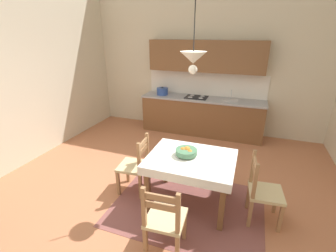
{
  "coord_description": "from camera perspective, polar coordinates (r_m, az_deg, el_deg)",
  "views": [
    {
      "loc": [
        1.12,
        -2.77,
        2.35
      ],
      "look_at": [
        0.02,
        0.26,
        1.07
      ],
      "focal_mm": 25.18,
      "sensor_mm": 36.0,
      "label": 1
    }
  ],
  "objects": [
    {
      "name": "dining_table",
      "position": [
        3.35,
        5.53,
        -9.69
      ],
      "size": [
        1.19,
        0.94,
        0.75
      ],
      "color": "brown",
      "rests_on": "ground_plane"
    },
    {
      "name": "dining_chair_window_side",
      "position": [
        3.38,
        21.91,
        -14.47
      ],
      "size": [
        0.46,
        0.46,
        0.93
      ],
      "color": "#D1BC89",
      "rests_on": "ground_plane"
    },
    {
      "name": "fruit_bowl",
      "position": [
        3.29,
        4.46,
        -6.21
      ],
      "size": [
        0.3,
        0.3,
        0.12
      ],
      "color": "#4C7F5B",
      "rests_on": "dining_table"
    },
    {
      "name": "pendant_lamp",
      "position": [
        2.92,
        6.14,
        15.96
      ],
      "size": [
        0.32,
        0.32,
        0.8
      ],
      "color": "black"
    },
    {
      "name": "ground_plane",
      "position": [
        3.83,
        -1.7,
        -17.08
      ],
      "size": [
        6.2,
        6.51,
        0.1
      ],
      "primitive_type": "cube",
      "color": "#B7704C"
    },
    {
      "name": "kitchen_cabinetry",
      "position": [
        5.76,
        8.31,
        6.41
      ],
      "size": [
        2.92,
        0.63,
        2.2
      ],
      "color": "brown",
      "rests_on": "ground_plane"
    },
    {
      "name": "dining_chair_camera_side",
      "position": [
        2.77,
        -0.81,
        -21.79
      ],
      "size": [
        0.45,
        0.45,
        0.93
      ],
      "color": "#D1BC89",
      "rests_on": "ground_plane"
    },
    {
      "name": "dining_chair_tv_side",
      "position": [
        3.71,
        -7.89,
        -9.51
      ],
      "size": [
        0.46,
        0.46,
        0.93
      ],
      "color": "#D1BC89",
      "rests_on": "ground_plane"
    },
    {
      "name": "area_rug",
      "position": [
        3.63,
        4.74,
        -18.73
      ],
      "size": [
        2.1,
        1.6,
        0.01
      ],
      "primitive_type": "cube",
      "color": "brown",
      "rests_on": "ground_plane"
    },
    {
      "name": "wall_back",
      "position": [
        5.9,
        9.41,
        18.41
      ],
      "size": [
        6.2,
        0.12,
        4.08
      ],
      "primitive_type": "cube",
      "color": "beige",
      "rests_on": "ground_plane"
    }
  ]
}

